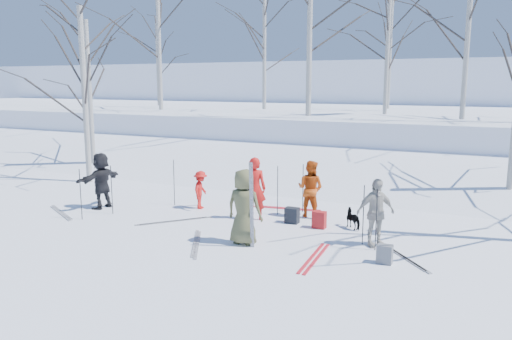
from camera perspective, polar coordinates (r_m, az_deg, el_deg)
The scene contains 38 objects.
ground at distance 11.97m, azimuth -3.15°, elevation -7.27°, with size 120.00×120.00×0.00m, color white.
snow_ramp at distance 18.20m, azimuth 7.55°, elevation -0.85°, with size 70.00×9.50×1.40m, color white.
snow_plateau at distance 27.67m, azimuth 14.12°, elevation 4.42°, with size 70.00×18.00×2.20m, color white.
far_hill at distance 48.34m, azimuth 19.33°, elevation 7.61°, with size 90.00×30.00×6.00m, color white.
skier_olive_center at distance 11.01m, azimuth -1.38°, elevation -4.23°, with size 0.82×0.54×1.69m, color brown.
skier_red_north at distance 12.97m, azimuth -0.18°, elevation -2.12°, with size 0.60×0.40×1.65m, color red.
skier_redor_behind at distance 13.33m, azimuth 6.23°, elevation -2.14°, with size 0.74×0.58×1.52m, color #C3480F.
skier_red_seated at distance 14.22m, azimuth -6.34°, elevation -2.27°, with size 0.70×0.40×1.08m, color red.
skier_cream_east at distance 11.19m, azimuth 13.49°, elevation -4.75°, with size 0.88×0.37×1.51m, color beige.
skier_grey_west at distance 14.81m, azimuth -17.26°, elevation -1.16°, with size 1.48×0.47×1.60m, color black.
dog at distance 12.54m, azimuth 11.14°, elevation -5.48°, with size 0.26×0.58×0.49m, color black.
upright_ski_left at distance 10.69m, azimuth -0.54°, elevation -4.08°, with size 0.07×0.02×1.90m, color silver.
upright_ski_right at distance 10.66m, azimuth -0.49°, elevation -4.12°, with size 0.07×0.02×1.90m, color silver.
ski_pair_a at distance 10.88m, azimuth 16.35°, elevation -9.41°, with size 1.37×1.59×0.02m, color silver, non-canonical shape.
ski_pair_b at distance 10.41m, azimuth 6.66°, elevation -9.96°, with size 0.33×1.91×0.02m, color red, non-canonical shape.
ski_pair_c at distance 13.13m, azimuth -9.34°, elevation -5.77°, with size 1.39×1.57×0.02m, color silver, non-canonical shape.
ski_pair_d at distance 14.78m, azimuth -21.38°, elevation -4.57°, with size 1.77×1.08×0.02m, color silver, non-canonical shape.
ski_pair_e at distance 14.26m, azimuth 3.52°, elevation -4.40°, with size 1.91×0.50×0.02m, color red, non-canonical shape.
ski_pair_f at distance 11.29m, azimuth -6.86°, elevation -8.35°, with size 1.10×1.76×0.02m, color silver, non-canonical shape.
ski_pole_a at distance 14.09m, azimuth -16.17°, elevation -2.20°, with size 0.02×0.02×1.34m, color black.
ski_pole_b at distance 13.77m, azimuth -19.40°, elevation -2.65°, with size 0.02×0.02×1.34m, color black.
ski_pole_c at distance 14.71m, azimuth -9.35°, elevation -1.43°, with size 0.02×0.02×1.34m, color black.
ski_pole_d at distance 11.26m, azimuth 12.17°, elevation -5.05°, with size 0.02×0.02×1.34m, color black.
ski_pole_e at distance 10.93m, azimuth 13.58°, elevation -5.57°, with size 0.02×0.02×1.34m, color black.
ski_pole_f at distance 13.48m, azimuth 2.48°, elevation -2.34°, with size 0.02×0.02×1.34m, color black.
ski_pole_g at distance 13.80m, azimuth 5.38°, elevation -2.09°, with size 0.02×0.02×1.34m, color black.
backpack_red at distance 12.43m, azimuth 7.24°, elevation -5.67°, with size 0.32×0.22×0.42m, color #A4191A.
backpack_grey at distance 10.34m, azimuth 14.49°, elevation -9.30°, with size 0.30×0.20×0.38m, color slate.
backpack_dark at distance 12.81m, azimuth 4.14°, elevation -5.19°, with size 0.34×0.24×0.40m, color black.
birch_plateau_b at distance 30.17m, azimuth -11.16°, elevation 11.70°, with size 3.88×3.88×4.68m, color silver, non-canonical shape.
birch_plateau_c at distance 25.66m, azimuth -11.06°, elevation 14.77°, with size 5.59×5.59×7.12m, color silver, non-canonical shape.
birch_plateau_e at distance 20.07m, azimuth 23.03°, elevation 13.81°, with size 4.73×4.73×5.90m, color silver, non-canonical shape.
birch_plateau_f at distance 20.67m, azimuth 6.16°, elevation 16.18°, with size 5.63×5.63×7.19m, color silver, non-canonical shape.
birch_plateau_g at distance 22.12m, azimuth 14.76°, elevation 12.35°, with size 3.93×3.93×4.76m, color silver, non-canonical shape.
birch_plateau_i at distance 25.63m, azimuth 0.96°, elevation 12.96°, with size 4.34×4.34×5.34m, color silver, non-canonical shape.
birch_plateau_j at distance 26.93m, azimuth 15.05°, elevation 13.20°, with size 4.81×4.81×6.02m, color silver, non-canonical shape.
birch_edge_a at distance 18.67m, azimuth -18.99°, elevation 7.97°, with size 4.89×4.89×6.12m, color silver, non-canonical shape.
birch_edge_d at distance 21.12m, azimuth -18.47°, elevation 7.94°, with size 4.77×4.77×5.95m, color silver, non-canonical shape.
Camera 1 is at (5.54, -9.99, 3.55)m, focal length 35.00 mm.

